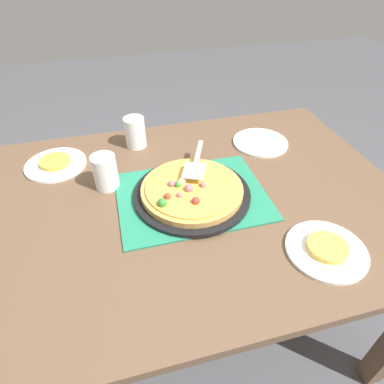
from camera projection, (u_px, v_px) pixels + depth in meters
ground_plane at (192, 315)px, 1.54m from camera, size 8.00×8.00×0.00m
dining_table at (192, 220)px, 1.13m from camera, size 1.40×1.00×0.75m
placemat at (192, 196)px, 1.06m from camera, size 0.48×0.36×0.01m
pizza_pan at (192, 194)px, 1.05m from camera, size 0.38×0.38×0.01m
pizza at (191, 189)px, 1.04m from camera, size 0.33×0.33×0.05m
plate_near_left at (56, 164)px, 1.19m from camera, size 0.22×0.22×0.01m
plate_far_right at (326, 250)px, 0.88m from camera, size 0.22×0.22×0.01m
plate_side at (260, 142)px, 1.31m from camera, size 0.22×0.22×0.01m
served_slice_left at (55, 162)px, 1.19m from camera, size 0.11×0.11×0.02m
served_slice_right at (327, 247)px, 0.87m from camera, size 0.11×0.11×0.02m
cup_near at (135, 132)px, 1.27m from camera, size 0.08×0.08×0.12m
cup_far at (105, 172)px, 1.07m from camera, size 0.08×0.08×0.12m
pizza_server at (196, 162)px, 1.09m from camera, size 0.13×0.23×0.01m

